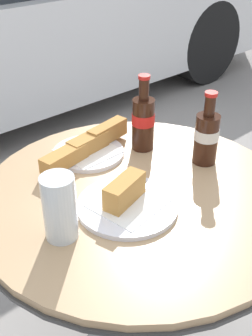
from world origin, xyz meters
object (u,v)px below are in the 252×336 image
at_px(cola_bottle_right, 143,121).
at_px(lunch_plate_far, 88,148).
at_px(parked_car, 15,14).
at_px(bistro_table, 136,229).
at_px(drinking_glass, 60,210).
at_px(lunch_plate_near, 127,201).
at_px(cola_bottle_left, 206,136).

bearing_deg(cola_bottle_right, lunch_plate_far, 153.79).
distance_m(cola_bottle_right, lunch_plate_far, 0.18).
distance_m(lunch_plate_far, parked_car, 2.32).
distance_m(bistro_table, cola_bottle_right, 0.31).
bearing_deg(bistro_table, parked_car, 68.09).
relative_size(drinking_glass, lunch_plate_near, 0.62).
bearing_deg(lunch_plate_near, cola_bottle_left, 2.44).
distance_m(cola_bottle_right, parked_car, 2.33).
bearing_deg(lunch_plate_far, bistro_table, -94.43).
height_order(cola_bottle_left, cola_bottle_right, cola_bottle_right).
relative_size(bistro_table, parked_car, 0.20).
relative_size(lunch_plate_far, parked_car, 0.08).
bearing_deg(lunch_plate_far, lunch_plate_near, -107.22).
bearing_deg(cola_bottle_right, lunch_plate_near, -141.03).
xyz_separation_m(cola_bottle_right, drinking_glass, (-0.40, -0.17, -0.02)).
distance_m(cola_bottle_left, parked_car, 2.47).
distance_m(cola_bottle_right, lunch_plate_near, 0.30).
bearing_deg(cola_bottle_left, lunch_plate_near, -177.56).
bearing_deg(cola_bottle_right, drinking_glass, -157.39).
xyz_separation_m(lunch_plate_near, parked_car, (1.01, 2.38, -0.10)).
distance_m(cola_bottle_left, cola_bottle_right, 0.19).
xyz_separation_m(bistro_table, lunch_plate_far, (0.02, 0.22, 0.15)).
distance_m(bistro_table, lunch_plate_far, 0.27).
xyz_separation_m(cola_bottle_left, parked_car, (0.70, 2.36, -0.16)).
relative_size(cola_bottle_left, cola_bottle_right, 0.92).
xyz_separation_m(bistro_table, cola_bottle_right, (0.16, 0.15, 0.21)).
bearing_deg(lunch_plate_near, bistro_table, 27.27).
xyz_separation_m(bistro_table, cola_bottle_left, (0.24, -0.02, 0.20)).
height_order(bistro_table, parked_car, parked_car).
bearing_deg(drinking_glass, bistro_table, 3.58).
distance_m(cola_bottle_right, drinking_glass, 0.43).
relative_size(drinking_glass, parked_car, 0.04).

